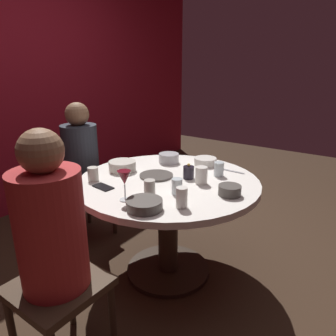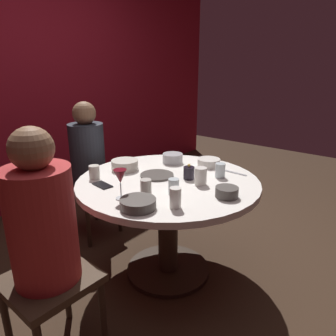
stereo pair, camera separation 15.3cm
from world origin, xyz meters
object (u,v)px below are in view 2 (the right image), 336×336
at_px(cell_phone, 102,185).
at_px(cup_by_left_diner, 94,172).
at_px(dinner_plate, 157,175).
at_px(dining_table, 168,202).
at_px(cup_beside_wine, 175,198).
at_px(seated_diner_back, 88,156).
at_px(seated_diner_left, 42,227).
at_px(bowl_rice_portion, 227,192).
at_px(cup_far_edge, 146,188).
at_px(wine_glass, 120,178).
at_px(bowl_serving_large, 173,158).
at_px(candle_holder, 189,173).
at_px(cup_center_front, 201,176).
at_px(bowl_salad_center, 138,204).
at_px(cup_near_candle, 174,186).
at_px(bowl_sauce_side, 125,165).
at_px(bowl_small_white, 209,162).
at_px(cup_by_right_diner, 220,170).

distance_m(cell_phone, cup_by_left_diner, 0.16).
bearing_deg(dinner_plate, dining_table, -90.48).
bearing_deg(cup_beside_wine, seated_diner_back, 75.48).
distance_m(seated_diner_left, bowl_rice_portion, 1.00).
relative_size(dining_table, cup_far_edge, 12.03).
relative_size(wine_glass, cup_beside_wine, 1.55).
xyz_separation_m(bowl_serving_large, cup_beside_wine, (-0.62, -0.52, 0.02)).
relative_size(seated_diner_left, candle_holder, 11.37).
distance_m(seated_diner_back, cup_center_front, 1.10).
height_order(cell_phone, bowl_salad_center, bowl_salad_center).
relative_size(bowl_serving_large, cup_near_candle, 1.66).
distance_m(candle_holder, bowl_sauce_side, 0.49).
height_order(dining_table, seated_diner_back, seated_diner_back).
relative_size(bowl_serving_large, cup_beside_wine, 1.38).
distance_m(seated_diner_back, bowl_sauce_side, 0.51).
height_order(cell_phone, cup_by_left_diner, cup_by_left_diner).
distance_m(bowl_salad_center, cup_by_left_diner, 0.57).
relative_size(dining_table, bowl_small_white, 7.16).
relative_size(seated_diner_left, cup_by_right_diner, 12.41).
xyz_separation_m(wine_glass, bowl_rice_portion, (0.41, -0.45, -0.10)).
bearing_deg(cup_by_right_diner, bowl_sauce_side, 116.32).
height_order(bowl_rice_portion, cup_by_right_diner, cup_by_right_diner).
xyz_separation_m(seated_diner_back, dinner_plate, (0.00, -0.78, 0.01)).
bearing_deg(cup_beside_wine, bowl_salad_center, 132.18).
bearing_deg(cup_far_edge, dinner_plate, 31.08).
bearing_deg(wine_glass, cup_center_front, -24.69).
relative_size(seated_diner_left, bowl_sauce_side, 6.24).
xyz_separation_m(bowl_salad_center, bowl_sauce_side, (0.40, 0.53, 0.01)).
relative_size(bowl_salad_center, bowl_rice_portion, 1.46).
xyz_separation_m(dining_table, wine_glass, (-0.42, 0.00, 0.30)).
xyz_separation_m(seated_diner_back, wine_glass, (-0.42, -0.88, 0.13)).
relative_size(cell_phone, cup_by_left_diner, 1.53).
height_order(seated_diner_back, bowl_serving_large, seated_diner_back).
height_order(wine_glass, cup_center_front, wine_glass).
bearing_deg(bowl_small_white, cup_near_candle, -167.17).
bearing_deg(cup_center_front, seated_diner_left, 167.29).
xyz_separation_m(bowl_serving_large, cup_by_left_diner, (-0.62, 0.17, 0.01)).
height_order(bowl_serving_large, bowl_salad_center, bowl_serving_large).
distance_m(dining_table, cup_beside_wine, 0.49).
bearing_deg(cell_phone, bowl_sauce_side, 29.02).
bearing_deg(cup_by_left_diner, seated_diner_back, 58.30).
relative_size(seated_diner_back, cup_by_right_diner, 12.03).
xyz_separation_m(bowl_salad_center, bowl_rice_portion, (0.44, -0.29, 0.00)).
height_order(bowl_sauce_side, bowl_rice_portion, bowl_sauce_side).
distance_m(seated_diner_left, cup_beside_wine, 0.66).
relative_size(dining_table, bowl_rice_portion, 9.10).
relative_size(dining_table, seated_diner_back, 1.04).
xyz_separation_m(candle_holder, cup_by_left_diner, (-0.40, 0.49, 0.00)).
bearing_deg(seated_diner_left, bowl_small_white, -2.16).
bearing_deg(cell_phone, seated_diner_back, 67.66).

